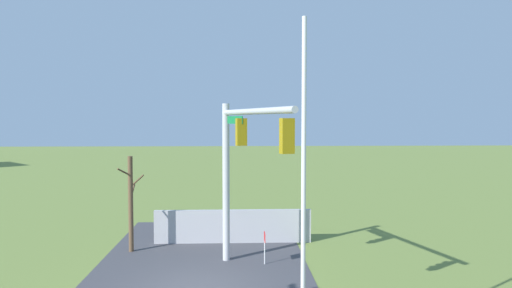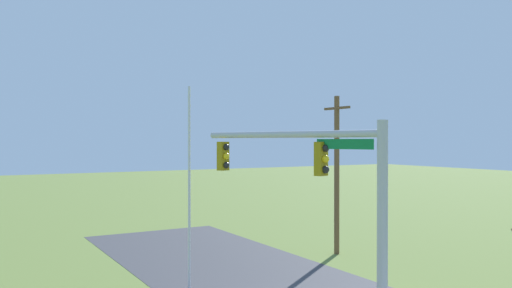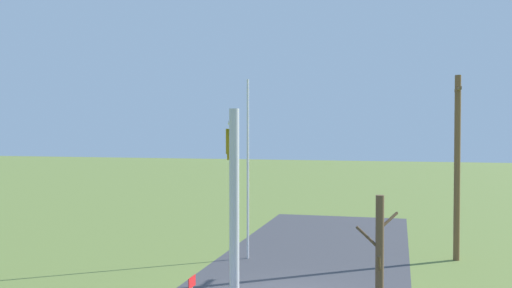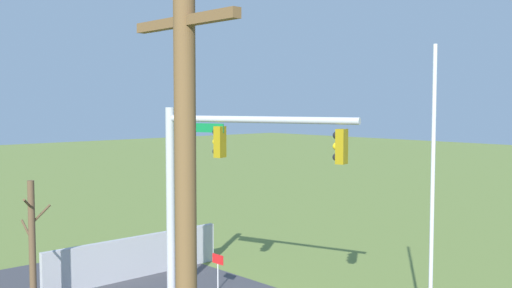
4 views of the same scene
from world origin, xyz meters
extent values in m
cube|color=#3D3D42|center=(-4.00, 0.00, 0.01)|extent=(28.00, 8.00, 0.01)
cylinder|color=#B2B5BA|center=(3.13, -0.90, 3.08)|extent=(0.28, 0.28, 6.16)
cylinder|color=#B2B5BA|center=(0.08, -1.87, 5.81)|extent=(6.17, 2.13, 0.20)
cube|color=#0F7238|center=(2.03, -1.25, 5.53)|extent=(1.72, 0.57, 0.28)
cube|color=#937A0F|center=(1.30, -1.48, 5.11)|extent=(0.34, 0.42, 0.96)
sphere|color=black|center=(1.44, -1.44, 5.41)|extent=(0.22, 0.22, 0.22)
sphere|color=yellow|center=(1.44, -1.44, 5.11)|extent=(0.22, 0.22, 0.22)
sphere|color=black|center=(1.44, -1.44, 4.81)|extent=(0.22, 0.22, 0.22)
cube|color=#937A0F|center=(-2.49, -2.68, 5.11)|extent=(0.34, 0.42, 0.96)
sphere|color=black|center=(-2.35, -2.64, 5.41)|extent=(0.22, 0.22, 0.22)
sphere|color=yellow|center=(-2.35, -2.64, 5.11)|extent=(0.22, 0.22, 0.22)
sphere|color=black|center=(-2.35, -2.64, 4.81)|extent=(0.22, 0.22, 0.22)
cylinder|color=silver|center=(-5.25, -2.74, 3.85)|extent=(0.10, 0.10, 7.69)
cylinder|color=brown|center=(-7.12, 5.93, 3.92)|extent=(0.26, 0.26, 7.84)
cube|color=brown|center=(-7.12, 5.93, 7.24)|extent=(1.90, 0.12, 0.12)
camera|label=1|loc=(-14.97, -1.34, 5.57)|focal=32.67mm
camera|label=2|loc=(12.94, -10.37, 5.61)|focal=36.15mm
camera|label=3|loc=(18.43, 3.56, 5.63)|focal=40.30mm
camera|label=4|loc=(-12.93, 10.13, 6.28)|focal=42.15mm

